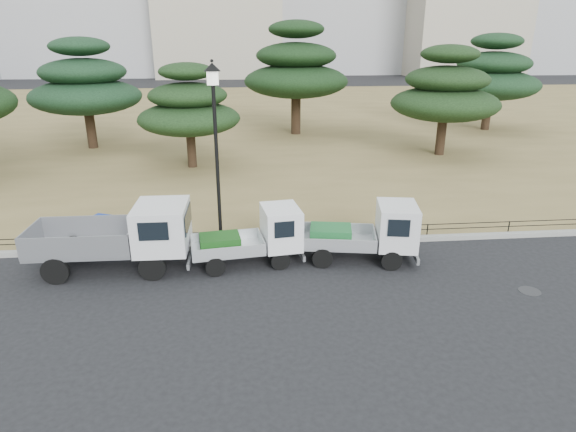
{
  "coord_description": "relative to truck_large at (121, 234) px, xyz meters",
  "views": [
    {
      "loc": [
        -1.37,
        -12.4,
        6.63
      ],
      "look_at": [
        0.0,
        2.0,
        1.3
      ],
      "focal_mm": 30.0,
      "sensor_mm": 36.0,
      "label": 1
    }
  ],
  "objects": [
    {
      "name": "ground",
      "position": [
        5.11,
        -1.35,
        -1.12
      ],
      "size": [
        220.0,
        220.0,
        0.0
      ],
      "primitive_type": "plane",
      "color": "black"
    },
    {
      "name": "lawn",
      "position": [
        5.11,
        29.25,
        -1.05
      ],
      "size": [
        120.0,
        56.0,
        0.15
      ],
      "primitive_type": "cube",
      "color": "olive",
      "rests_on": "ground"
    },
    {
      "name": "curb",
      "position": [
        5.11,
        1.25,
        -1.04
      ],
      "size": [
        120.0,
        0.25,
        0.16
      ],
      "primitive_type": "cube",
      "color": "gray",
      "rests_on": "ground"
    },
    {
      "name": "truck_large",
      "position": [
        0.0,
        0.0,
        0.0
      ],
      "size": [
        4.66,
        1.92,
        2.02
      ],
      "rotation": [
        0.0,
        0.0,
        -0.01
      ],
      "color": "black",
      "rests_on": "ground"
    },
    {
      "name": "truck_kei_front",
      "position": [
        4.03,
        0.03,
        -0.25
      ],
      "size": [
        3.49,
        1.83,
        1.77
      ],
      "rotation": [
        0.0,
        0.0,
        0.13
      ],
      "color": "black",
      "rests_on": "ground"
    },
    {
      "name": "truck_kei_rear",
      "position": [
        7.55,
        -0.08,
        -0.19
      ],
      "size": [
        3.76,
        2.08,
        1.86
      ],
      "rotation": [
        0.0,
        0.0,
        -0.17
      ],
      "color": "black",
      "rests_on": "ground"
    },
    {
      "name": "street_lamp",
      "position": [
        2.89,
        1.55,
        2.96
      ],
      "size": [
        0.52,
        0.52,
        5.82
      ],
      "color": "black",
      "rests_on": "lawn"
    },
    {
      "name": "pipe_fence",
      "position": [
        5.11,
        1.4,
        -0.69
      ],
      "size": [
        38.0,
        0.04,
        0.4
      ],
      "color": "black",
      "rests_on": "lawn"
    },
    {
      "name": "tarp_pile",
      "position": [
        -1.28,
        1.8,
        -0.59
      ],
      "size": [
        1.73,
        1.53,
        0.95
      ],
      "rotation": [
        0.0,
        0.0,
        -0.4
      ],
      "color": "#1535A6",
      "rests_on": "lawn"
    },
    {
      "name": "manhole",
      "position": [
        11.61,
        -2.55,
        -1.12
      ],
      "size": [
        0.6,
        0.6,
        0.01
      ],
      "primitive_type": "cylinder",
      "color": "#2D2D30",
      "rests_on": "ground"
    },
    {
      "name": "pine_west_near",
      "position": [
        -5.73,
        17.43,
        2.85
      ],
      "size": [
        6.64,
        6.64,
        6.64
      ],
      "color": "black",
      "rests_on": "lawn"
    },
    {
      "name": "pine_center_left",
      "position": [
        0.99,
        11.94,
        2.14
      ],
      "size": [
        5.31,
        5.31,
        5.4
      ],
      "color": "black",
      "rests_on": "lawn"
    },
    {
      "name": "pine_center_right",
      "position": [
        7.61,
        21.03,
        3.51
      ],
      "size": [
        7.29,
        7.29,
        7.74
      ],
      "color": "black",
      "rests_on": "lawn"
    },
    {
      "name": "pine_east_near",
      "position": [
        15.42,
        13.54,
        2.62
      ],
      "size": [
        6.17,
        6.17,
        6.23
      ],
      "color": "black",
      "rests_on": "lawn"
    },
    {
      "name": "pine_east_far",
      "position": [
        22.17,
        21.39,
        3.02
      ],
      "size": [
        6.89,
        6.89,
        6.93
      ],
      "color": "black",
      "rests_on": "lawn"
    }
  ]
}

